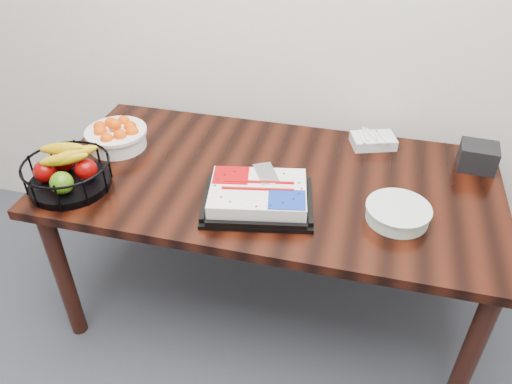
% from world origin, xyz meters
% --- Properties ---
extents(table, '(1.80, 0.90, 0.75)m').
position_xyz_m(table, '(0.00, 2.00, 0.66)').
color(table, black).
rests_on(table, ground).
extents(cake_tray, '(0.46, 0.39, 0.08)m').
position_xyz_m(cake_tray, '(-0.01, 1.81, 0.79)').
color(cake_tray, black).
rests_on(cake_tray, table).
extents(tangerine_bowl, '(0.26, 0.26, 0.17)m').
position_xyz_m(tangerine_bowl, '(-0.71, 2.07, 0.82)').
color(tangerine_bowl, white).
rests_on(tangerine_bowl, table).
extents(fruit_basket, '(0.33, 0.33, 0.18)m').
position_xyz_m(fruit_basket, '(-0.75, 1.74, 0.82)').
color(fruit_basket, black).
rests_on(fruit_basket, table).
extents(plate_stack, '(0.23, 0.23, 0.06)m').
position_xyz_m(plate_stack, '(0.49, 1.85, 0.78)').
color(plate_stack, white).
rests_on(plate_stack, table).
extents(fork_bag, '(0.21, 0.17, 0.05)m').
position_xyz_m(fork_bag, '(0.38, 2.35, 0.78)').
color(fork_bag, silver).
rests_on(fork_bag, table).
extents(napkin_box, '(0.15, 0.14, 0.10)m').
position_xyz_m(napkin_box, '(0.80, 2.28, 0.80)').
color(napkin_box, black).
rests_on(napkin_box, table).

